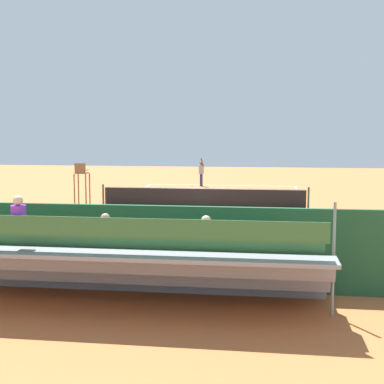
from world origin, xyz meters
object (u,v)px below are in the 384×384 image
(equipment_bag, at_px, (193,275))
(tennis_racket, at_px, (194,186))
(umpire_chair, at_px, (82,179))
(tennis_player, at_px, (201,171))
(tennis_ball_near, at_px, (214,187))
(bleacher_stand, at_px, (116,261))
(courtside_bench, at_px, (267,261))
(tennis_net, at_px, (203,197))

(equipment_bag, distance_m, tennis_racket, 23.87)
(umpire_chair, height_order, tennis_racket, umpire_chair)
(tennis_player, distance_m, tennis_racket, 1.13)
(umpire_chair, bearing_deg, tennis_racket, -112.86)
(tennis_ball_near, bearing_deg, equipment_bag, 94.35)
(tennis_player, relative_size, tennis_racket, 3.29)
(equipment_bag, distance_m, tennis_player, 23.67)
(bleacher_stand, height_order, umpire_chair, bleacher_stand)
(tennis_ball_near, bearing_deg, courtside_bench, 98.85)
(equipment_bag, bearing_deg, courtside_bench, -175.94)
(tennis_net, bearing_deg, courtside_bench, 103.38)
(courtside_bench, xyz_separation_m, tennis_ball_near, (3.56, -22.87, -0.53))
(courtside_bench, distance_m, tennis_racket, 24.06)
(tennis_player, bearing_deg, tennis_racket, -16.16)
(tennis_net, bearing_deg, tennis_player, -82.48)
(umpire_chair, distance_m, courtside_bench, 16.20)
(tennis_net, bearing_deg, tennis_ball_near, -87.59)
(tennis_net, distance_m, tennis_ball_near, 9.62)
(equipment_bag, xyz_separation_m, tennis_racket, (3.19, -23.65, -0.16))
(tennis_player, xyz_separation_m, tennis_racket, (0.51, -0.15, -1.00))
(tennis_net, relative_size, courtside_bench, 5.72)
(tennis_net, xyz_separation_m, bleacher_stand, (0.10, 15.32, 0.44))
(courtside_bench, distance_m, equipment_bag, 1.85)
(bleacher_stand, relative_size, tennis_player, 4.70)
(umpire_chair, relative_size, tennis_racket, 3.66)
(bleacher_stand, bearing_deg, tennis_player, -87.21)
(tennis_net, xyz_separation_m, umpire_chair, (6.20, 0.07, 0.81))
(tennis_player, bearing_deg, tennis_ball_near, 151.34)
(courtside_bench, distance_m, tennis_player, 23.81)
(tennis_ball_near, bearing_deg, umpire_chair, 59.06)
(tennis_racket, bearing_deg, equipment_bag, 97.69)
(bleacher_stand, relative_size, tennis_racket, 15.48)
(tennis_net, height_order, equipment_bag, tennis_net)
(tennis_net, relative_size, tennis_ball_near, 156.06)
(tennis_player, bearing_deg, tennis_net, 97.52)
(tennis_net, xyz_separation_m, tennis_racket, (1.85, -10.25, -0.49))
(bleacher_stand, height_order, tennis_player, bleacher_stand)
(tennis_net, bearing_deg, tennis_racket, -79.79)
(bleacher_stand, distance_m, equipment_bag, 2.52)
(bleacher_stand, bearing_deg, equipment_bag, -126.84)
(equipment_bag, relative_size, tennis_player, 0.47)
(umpire_chair, height_order, tennis_ball_near, umpire_chair)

